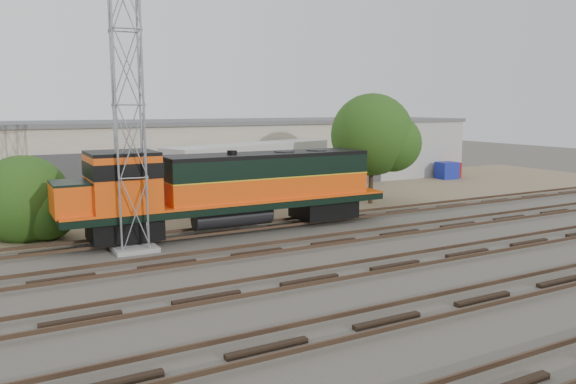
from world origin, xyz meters
TOP-DOWN VIEW (x-y plane):
  - ground at (0.00, 0.00)m, footprint 140.00×140.00m
  - dirt_strip at (0.00, 15.00)m, footprint 80.00×16.00m
  - tracks at (0.00, -3.00)m, footprint 80.00×20.40m
  - warehouse at (0.04, 22.98)m, footprint 58.40×10.40m
  - locomotive at (0.50, 6.00)m, footprint 17.00×2.98m
  - signal_tower at (-4.55, 4.75)m, footprint 1.88×1.88m
  - semi_trailer at (5.65, 13.59)m, footprint 13.04×6.74m
  - dumpster_blue at (25.95, 16.64)m, footprint 1.75×1.66m
  - dumpster_red at (26.85, 17.14)m, footprint 1.81×1.74m
  - tree_mid at (-8.41, 9.35)m, footprint 4.57×4.35m
  - tree_east at (12.49, 9.34)m, footprint 5.64×5.37m

SIDE VIEW (x-z plane):
  - ground at x=0.00m, z-range 0.00..0.00m
  - dirt_strip at x=0.00m, z-range 0.00..0.02m
  - tracks at x=0.00m, z-range -0.06..0.22m
  - dumpster_red at x=26.85m, z-range 0.00..1.40m
  - dumpster_blue at x=25.95m, z-range 0.00..1.50m
  - tree_mid at x=-8.41m, z-range -0.37..3.98m
  - locomotive at x=0.50m, z-range 0.31..4.39m
  - semi_trailer at x=5.65m, z-range 0.51..4.49m
  - warehouse at x=0.04m, z-range 0.00..5.30m
  - tree_east at x=12.49m, z-range 0.80..8.05m
  - signal_tower at x=-4.55m, z-range -0.15..12.58m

